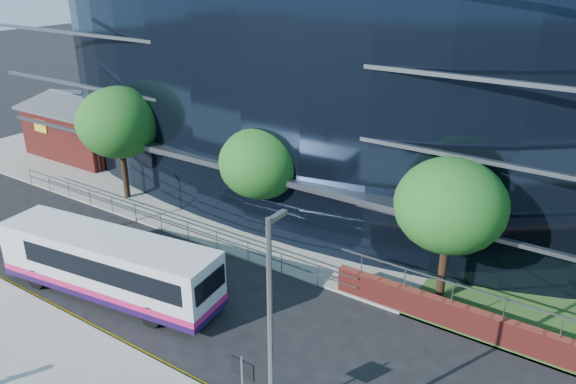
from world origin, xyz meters
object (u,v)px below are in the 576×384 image
Objects in this scene: brick_pavilion at (90,128)px; tree_far_a at (119,123)px; tree_far_b at (261,163)px; tree_far_c at (450,206)px; city_bus at (110,265)px; streetlight_east at (271,344)px; street_sign at (243,378)px.

tree_far_a is at bearing -26.55° from brick_pavilion.
tree_far_b is (10.00, 0.50, -0.65)m from tree_far_a.
brick_pavilion is at bearing 171.18° from tree_far_c.
streetlight_east is at bearing -25.19° from city_bus.
tree_far_a is 1.07× the size of tree_far_c.
city_bus is at bearing 163.24° from street_sign.
city_bus is (-12.11, -7.69, -3.01)m from tree_far_c.
tree_far_c is (29.00, -4.50, 2.60)m from brick_pavilion.
tree_far_a reaches higher than tree_far_c.
streetlight_east reaches higher than street_sign.
brick_pavilion is 3.07× the size of street_sign.
tree_far_c is 0.60× the size of city_bus.
tree_far_b reaches higher than city_bus.
brick_pavilion is at bearing 168.12° from tree_far_b.
tree_far_c is at bearing -8.82° from brick_pavilion.
street_sign is at bearing -29.65° from brick_pavilion.
tree_far_b is at bearing -11.88° from brick_pavilion.
streetlight_east is (1.50, -0.59, 2.29)m from street_sign.
tree_far_a reaches higher than tree_far_b.
city_bus is at bearing 162.61° from streetlight_east.
city_bus is at bearing -104.47° from tree_far_b.
tree_far_a is 11.51m from city_bus.
brick_pavilion is 32.19m from streetlight_east.
city_bus is (-2.11, -8.19, -2.69)m from tree_far_b.
tree_far_b reaches higher than brick_pavilion.
streetlight_east reaches higher than tree_far_c.
tree_far_b is 10.02m from tree_far_c.
city_bus is (7.89, -7.69, -3.34)m from tree_far_a.
street_sign is 0.35× the size of streetlight_east.
streetlight_east is at bearing -21.36° from street_sign.
street_sign is at bearing -55.92° from tree_far_b.
tree_far_c is (2.50, 10.59, 2.39)m from street_sign.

